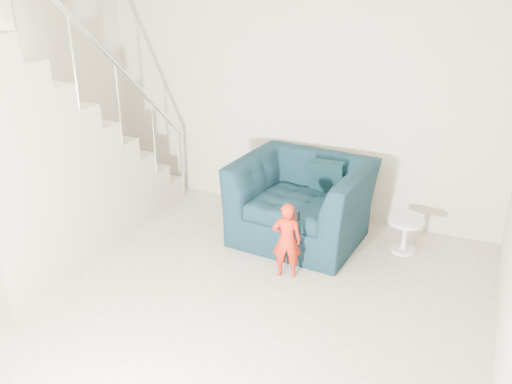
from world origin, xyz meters
The scene contains 10 objects.
floor centered at (0.00, 0.00, 0.00)m, with size 5.50×5.50×0.00m, color gray.
ceiling centered at (0.00, 0.00, 2.70)m, with size 5.50×5.50×0.00m, color silver.
back_wall centered at (0.00, 2.75, 1.35)m, with size 5.00×5.00×0.00m, color #BEB89B.
armchair centered at (0.36, 2.00, 0.46)m, with size 1.42×1.24×0.92m, color black.
toddler centered at (0.50, 1.17, 0.40)m, with size 0.29×0.19×0.80m, color #AC0512.
side_table centered at (1.51, 2.15, 0.26)m, with size 0.39×0.39×0.39m.
staircase centered at (-2.00, 0.55, 0.95)m, with size 1.02×3.03×3.62m.
cushion centered at (0.57, 2.25, 0.71)m, with size 0.39×0.11×0.38m, color black.
throw centered at (-0.20, 1.89, 0.58)m, with size 0.05×0.49×0.55m, color black.
phone centered at (0.62, 1.14, 0.70)m, with size 0.02×0.05×0.10m, color black.
Camera 1 is at (2.13, -3.31, 2.97)m, focal length 38.00 mm.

